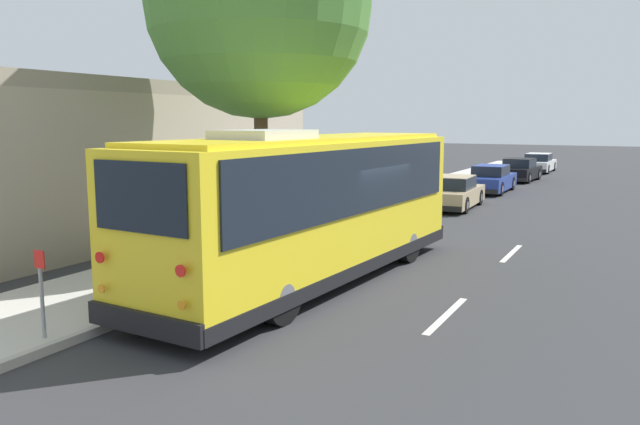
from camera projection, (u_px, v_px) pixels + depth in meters
ground_plane at (346, 273)px, 14.47m from camera, size 160.00×160.00×0.00m
sidewalk_slab at (224, 255)px, 16.06m from camera, size 80.00×3.13×0.15m
curb_strip at (279, 261)px, 15.31m from camera, size 80.00×0.14×0.15m
shuttle_bus at (312, 201)px, 13.40m from camera, size 10.02×2.93×3.33m
parked_sedan_tan at (453, 193)px, 25.00m from camera, size 4.45×1.90×1.30m
parked_sedan_blue at (491, 180)px, 30.51m from camera, size 4.64×1.76×1.33m
parked_sedan_black at (520, 171)px, 36.07m from camera, size 4.27×1.93×1.31m
parked_sedan_white at (539, 163)px, 42.23m from camera, size 4.69×1.80×1.28m
sign_post_near at (42, 293)px, 9.62m from camera, size 0.06×0.22×1.39m
sign_post_far at (106, 267)px, 10.75m from camera, size 0.06×0.22×1.65m
building_backdrop at (66, 166)px, 18.78m from camera, size 17.72×6.48×4.64m
lane_stripe_mid at (446, 315)px, 11.32m from camera, size 2.40×0.14×0.01m
lane_stripe_ahead at (511, 253)px, 16.57m from camera, size 2.40×0.14×0.01m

